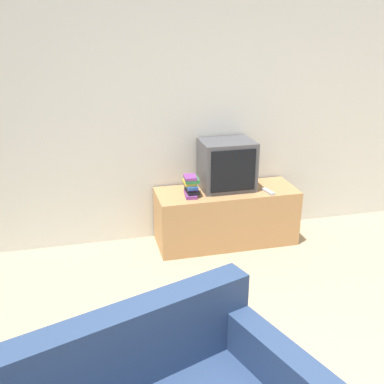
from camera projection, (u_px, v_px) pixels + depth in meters
wall_back at (167, 114)px, 4.38m from camera, size 9.00×0.06×2.60m
tv_stand at (226, 216)px, 4.59m from camera, size 1.41×0.53×0.57m
television at (227, 165)px, 4.46m from camera, size 0.52×0.41×0.49m
book_stack at (191, 186)px, 4.31m from camera, size 0.15×0.22×0.20m
remote_on_stand at (268, 191)px, 4.42m from camera, size 0.08×0.18×0.02m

